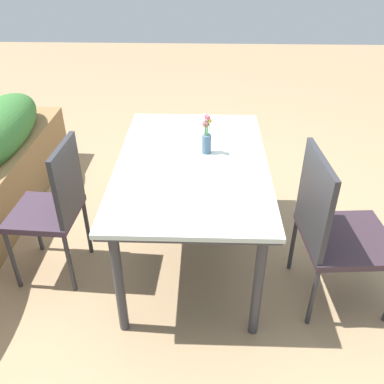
{
  "coord_description": "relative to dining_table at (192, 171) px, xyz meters",
  "views": [
    {
      "loc": [
        -2.29,
        -0.05,
        1.98
      ],
      "look_at": [
        -0.07,
        0.02,
        0.53
      ],
      "focal_mm": 38.78,
      "sensor_mm": 36.0,
      "label": 1
    }
  ],
  "objects": [
    {
      "name": "ground_plane",
      "position": [
        0.07,
        -0.02,
        -0.69
      ],
      "size": [
        12.0,
        12.0,
        0.0
      ],
      "primitive_type": "plane",
      "color": "#9E7F5B"
    },
    {
      "name": "chair_far_side",
      "position": [
        -0.17,
        0.83,
        -0.15
      ],
      "size": [
        0.42,
        0.42,
        0.94
      ],
      "rotation": [
        0.0,
        0.0,
        -0.05
      ],
      "color": "#3C2C3A",
      "rests_on": "ground"
    },
    {
      "name": "chair_near_left",
      "position": [
        -0.33,
        -0.82,
        -0.15
      ],
      "size": [
        0.53,
        0.53,
        0.98
      ],
      "rotation": [
        0.0,
        0.0,
        3.21
      ],
      "color": "#33252E",
      "rests_on": "ground"
    },
    {
      "name": "dining_table",
      "position": [
        0.0,
        0.0,
        0.0
      ],
      "size": [
        1.46,
        0.92,
        0.75
      ],
      "color": "silver",
      "rests_on": "ground"
    },
    {
      "name": "flower_vase",
      "position": [
        0.12,
        -0.09,
        0.18
      ],
      "size": [
        0.07,
        0.06,
        0.27
      ],
      "color": "slate",
      "rests_on": "dining_table"
    }
  ]
}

